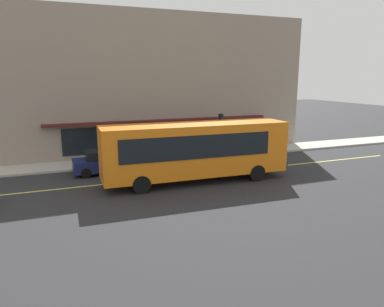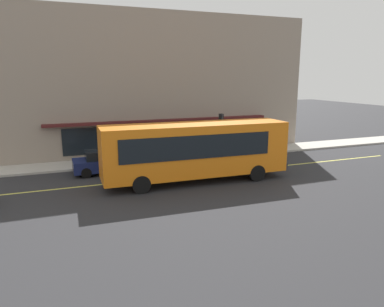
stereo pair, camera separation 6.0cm
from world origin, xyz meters
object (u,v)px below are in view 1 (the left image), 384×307
car_navy (107,162)px  traffic_light (221,124)px  pedestrian_mid_block (263,136)px  bus (196,149)px

car_navy → traffic_light: bearing=11.7°
traffic_light → car_navy: (-9.14, -1.88, -1.79)m
traffic_light → pedestrian_mid_block: 5.02m
traffic_light → pedestrian_mid_block: size_ratio=1.95×
bus → pedestrian_mid_block: size_ratio=6.82×
car_navy → pedestrian_mid_block: bearing=12.7°
bus → traffic_light: 7.34m
car_navy → pedestrian_mid_block: pedestrian_mid_block is taller
traffic_light → pedestrian_mid_block: bearing=14.8°
bus → pedestrian_mid_block: bus is taller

